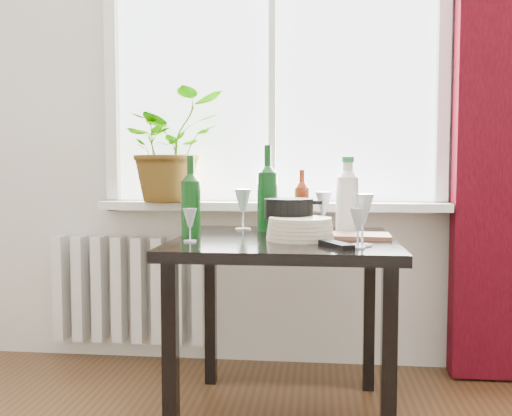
# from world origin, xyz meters

# --- Properties ---
(window) EXTENTS (1.72, 0.08, 1.62)m
(window) POSITION_xyz_m (0.00, 2.22, 1.60)
(window) COLOR white
(window) RESTS_ON ground
(windowsill) EXTENTS (1.72, 0.20, 0.04)m
(windowsill) POSITION_xyz_m (0.00, 2.15, 0.82)
(windowsill) COLOR white
(windowsill) RESTS_ON ground
(curtain) EXTENTS (0.50, 0.12, 2.56)m
(curtain) POSITION_xyz_m (1.12, 2.12, 1.30)
(curtain) COLOR #37050D
(curtain) RESTS_ON ground
(radiator) EXTENTS (0.80, 0.10, 0.55)m
(radiator) POSITION_xyz_m (-0.75, 2.18, 0.38)
(radiator) COLOR silver
(radiator) RESTS_ON ground
(table) EXTENTS (0.85, 0.85, 0.74)m
(table) POSITION_xyz_m (0.10, 1.55, 0.65)
(table) COLOR black
(table) RESTS_ON ground
(potted_plant) EXTENTS (0.65, 0.65, 0.55)m
(potted_plant) POSITION_xyz_m (-0.50, 2.09, 1.12)
(potted_plant) COLOR #34691C
(potted_plant) RESTS_ON windowsill
(wine_bottle_left) EXTENTS (0.10, 0.10, 0.33)m
(wine_bottle_left) POSITION_xyz_m (-0.27, 1.53, 0.90)
(wine_bottle_left) COLOR #0C4010
(wine_bottle_left) RESTS_ON table
(wine_bottle_right) EXTENTS (0.10, 0.10, 0.38)m
(wine_bottle_right) POSITION_xyz_m (0.01, 1.77, 0.93)
(wine_bottle_right) COLOR #0B3D13
(wine_bottle_right) RESTS_ON table
(bottle_amber) EXTENTS (0.08, 0.08, 0.27)m
(bottle_amber) POSITION_xyz_m (0.16, 1.91, 0.88)
(bottle_amber) COLOR maroon
(bottle_amber) RESTS_ON table
(cleaning_bottle) EXTENTS (0.12, 0.12, 0.33)m
(cleaning_bottle) POSITION_xyz_m (0.35, 1.73, 0.91)
(cleaning_bottle) COLOR white
(cleaning_bottle) RESTS_ON table
(wineglass_front_right) EXTENTS (0.10, 0.10, 0.19)m
(wineglass_front_right) POSITION_xyz_m (0.39, 1.34, 0.83)
(wineglass_front_right) COLOR silver
(wineglass_front_right) RESTS_ON table
(wineglass_far_right) EXTENTS (0.07, 0.07, 0.14)m
(wineglass_far_right) POSITION_xyz_m (0.37, 1.28, 0.81)
(wineglass_far_right) COLOR silver
(wineglass_far_right) RESTS_ON table
(wineglass_back_center) EXTENTS (0.09, 0.09, 0.18)m
(wineglass_back_center) POSITION_xyz_m (0.25, 1.82, 0.83)
(wineglass_back_center) COLOR silver
(wineglass_back_center) RESTS_ON table
(wineglass_back_left) EXTENTS (0.09, 0.09, 0.18)m
(wineglass_back_left) POSITION_xyz_m (-0.10, 1.83, 0.83)
(wineglass_back_left) COLOR silver
(wineglass_back_left) RESTS_ON table
(wineglass_front_left) EXTENTS (0.06, 0.06, 0.13)m
(wineglass_front_left) POSITION_xyz_m (-0.24, 1.38, 0.80)
(wineglass_front_left) COLOR silver
(wineglass_front_left) RESTS_ON table
(plate_stack) EXTENTS (0.29, 0.29, 0.08)m
(plate_stack) POSITION_xyz_m (0.16, 1.48, 0.78)
(plate_stack) COLOR beige
(plate_stack) RESTS_ON table
(fondue_pot) EXTENTS (0.23, 0.20, 0.15)m
(fondue_pot) POSITION_xyz_m (0.12, 1.59, 0.82)
(fondue_pot) COLOR black
(fondue_pot) RESTS_ON table
(tv_remote) EXTENTS (0.12, 0.17, 0.02)m
(tv_remote) POSITION_xyz_m (0.29, 1.29, 0.75)
(tv_remote) COLOR black
(tv_remote) RESTS_ON table
(cutting_board) EXTENTS (0.29, 0.19, 0.02)m
(cutting_board) POSITION_xyz_m (0.37, 1.58, 0.75)
(cutting_board) COLOR #8E5A40
(cutting_board) RESTS_ON table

